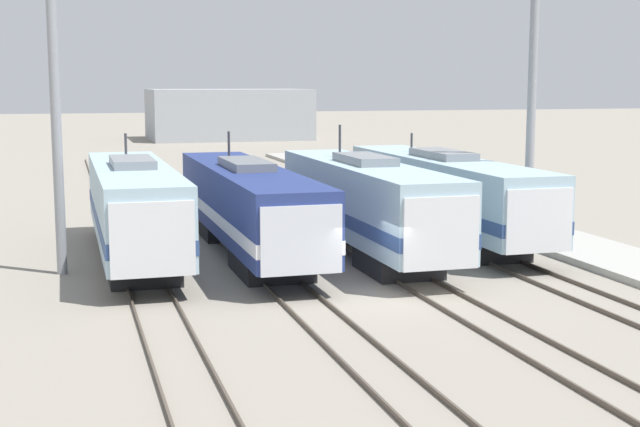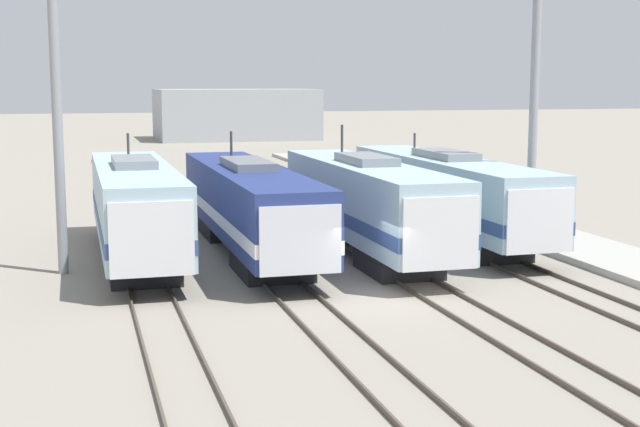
{
  "view_description": "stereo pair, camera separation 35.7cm",
  "coord_description": "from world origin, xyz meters",
  "px_view_note": "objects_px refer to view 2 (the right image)",
  "views": [
    {
      "loc": [
        -9.94,
        -28.28,
        7.32
      ],
      "look_at": [
        -0.96,
        2.81,
        2.59
      ],
      "focal_mm": 50.0,
      "sensor_mm": 36.0,
      "label": 1
    },
    {
      "loc": [
        -9.59,
        -28.38,
        7.32
      ],
      "look_at": [
        -0.96,
        2.81,
        2.59
      ],
      "focal_mm": 50.0,
      "sensor_mm": 36.0,
      "label": 2
    }
  ],
  "objects_px": {
    "locomotive_center_right": "(370,205)",
    "catenary_tower_left": "(57,105)",
    "locomotive_far_left": "(136,209)",
    "locomotive_far_right": "(449,195)",
    "catenary_tower_right": "(534,102)",
    "locomotive_center_left": "(250,206)"
  },
  "relations": [
    {
      "from": "locomotive_center_right",
      "to": "catenary_tower_left",
      "type": "bearing_deg",
      "value": -179.71
    },
    {
      "from": "locomotive_far_left",
      "to": "catenary_tower_left",
      "type": "relative_size",
      "value": 1.28
    },
    {
      "from": "locomotive_center_right",
      "to": "catenary_tower_left",
      "type": "xyz_separation_m",
      "value": [
        -12.57,
        -0.06,
        4.3
      ]
    },
    {
      "from": "locomotive_far_right",
      "to": "catenary_tower_left",
      "type": "relative_size",
      "value": 1.42
    },
    {
      "from": "locomotive_far_right",
      "to": "catenary_tower_right",
      "type": "bearing_deg",
      "value": -44.84
    },
    {
      "from": "locomotive_center_left",
      "to": "locomotive_center_right",
      "type": "relative_size",
      "value": 1.14
    },
    {
      "from": "locomotive_far_left",
      "to": "locomotive_center_left",
      "type": "relative_size",
      "value": 0.88
    },
    {
      "from": "locomotive_far_left",
      "to": "catenary_tower_left",
      "type": "bearing_deg",
      "value": -150.91
    },
    {
      "from": "locomotive_center_left",
      "to": "locomotive_far_right",
      "type": "xyz_separation_m",
      "value": [
        9.64,
        0.89,
        0.06
      ]
    },
    {
      "from": "locomotive_far_left",
      "to": "locomotive_center_right",
      "type": "xyz_separation_m",
      "value": [
        9.64,
        -1.57,
        0.01
      ]
    },
    {
      "from": "locomotive_far_left",
      "to": "locomotive_far_right",
      "type": "xyz_separation_m",
      "value": [
        14.46,
        1.08,
        -0.04
      ]
    },
    {
      "from": "locomotive_center_left",
      "to": "catenary_tower_right",
      "type": "relative_size",
      "value": 1.46
    },
    {
      "from": "catenary_tower_left",
      "to": "catenary_tower_right",
      "type": "relative_size",
      "value": 1.0
    },
    {
      "from": "locomotive_far_left",
      "to": "catenary_tower_left",
      "type": "distance_m",
      "value": 5.46
    },
    {
      "from": "locomotive_center_right",
      "to": "locomotive_far_right",
      "type": "height_order",
      "value": "locomotive_center_right"
    },
    {
      "from": "locomotive_far_right",
      "to": "locomotive_center_left",
      "type": "bearing_deg",
      "value": -174.74
    },
    {
      "from": "locomotive_center_left",
      "to": "catenary_tower_left",
      "type": "bearing_deg",
      "value": -166.78
    },
    {
      "from": "locomotive_center_left",
      "to": "catenary_tower_right",
      "type": "bearing_deg",
      "value": -8.38
    },
    {
      "from": "locomotive_far_right",
      "to": "locomotive_far_left",
      "type": "bearing_deg",
      "value": -175.75
    },
    {
      "from": "locomotive_center_left",
      "to": "catenary_tower_left",
      "type": "height_order",
      "value": "catenary_tower_left"
    },
    {
      "from": "locomotive_far_left",
      "to": "catenary_tower_right",
      "type": "bearing_deg",
      "value": -5.43
    },
    {
      "from": "locomotive_far_left",
      "to": "catenary_tower_right",
      "type": "height_order",
      "value": "catenary_tower_right"
    }
  ]
}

